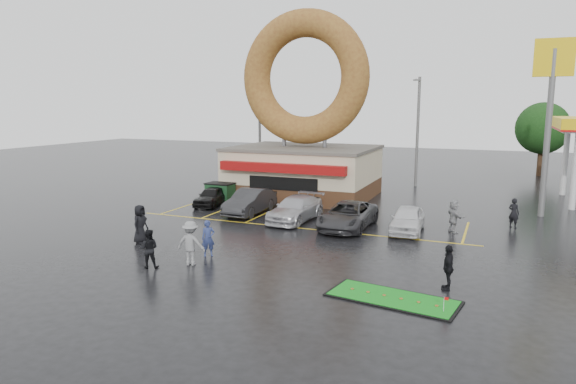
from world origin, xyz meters
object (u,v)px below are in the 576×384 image
at_px(streetlight_mid, 417,129).
at_px(car_white, 407,219).
at_px(shell_sign, 551,94).
at_px(dumpster, 220,193).
at_px(person_cameraman, 448,267).
at_px(car_silver, 296,209).
at_px(person_blue, 208,238).
at_px(car_dgrey, 250,202).
at_px(putting_green, 393,298).
at_px(car_black, 212,196).
at_px(donut_shop, 304,136).
at_px(streetlight_left, 259,127).
at_px(car_grey, 348,215).

bearing_deg(streetlight_mid, car_white, -82.67).
distance_m(shell_sign, dumpster, 21.88).
relative_size(person_cameraman, dumpster, 0.95).
relative_size(car_silver, person_blue, 2.99).
bearing_deg(streetlight_mid, car_silver, -105.77).
bearing_deg(shell_sign, car_dgrey, -159.59).
bearing_deg(putting_green, car_black, 140.19).
xyz_separation_m(shell_sign, streetlight_mid, (-9.00, 8.92, -2.60)).
xyz_separation_m(car_white, person_cameraman, (2.88, -8.24, 0.16)).
height_order(streetlight_mid, car_white, streetlight_mid).
height_order(car_silver, dumpster, car_silver).
bearing_deg(person_blue, donut_shop, 56.13).
height_order(donut_shop, streetlight_left, donut_shop).
height_order(streetlight_left, car_white, streetlight_left).
relative_size(donut_shop, car_grey, 2.59).
distance_m(car_grey, dumpster, 11.09).
xyz_separation_m(streetlight_left, car_black, (2.60, -12.84, -4.14)).
bearing_deg(streetlight_left, car_silver, -57.43).
relative_size(car_black, person_cameraman, 2.22).
xyz_separation_m(streetlight_left, putting_green, (17.27, -25.08, -4.75)).
xyz_separation_m(car_silver, car_grey, (3.36, -0.60, 0.01)).
distance_m(car_black, person_blue, 11.78).
xyz_separation_m(shell_sign, streetlight_left, (-23.00, 7.92, -2.60)).
relative_size(streetlight_left, streetlight_mid, 1.00).
relative_size(car_silver, car_white, 1.21).
xyz_separation_m(streetlight_left, streetlight_mid, (14.00, 1.00, 0.00)).
bearing_deg(car_grey, dumpster, 160.14).
bearing_deg(streetlight_left, car_grey, -50.27).
height_order(shell_sign, car_black, shell_sign).
distance_m(shell_sign, streetlight_mid, 12.93).
height_order(person_blue, putting_green, person_blue).
distance_m(streetlight_mid, car_white, 16.72).
height_order(car_white, dumpster, car_white).
distance_m(streetlight_mid, putting_green, 26.71).
bearing_deg(putting_green, person_cameraman, 46.36).
bearing_deg(car_white, streetlight_mid, 94.25).
bearing_deg(car_silver, car_dgrey, 171.99).
distance_m(car_black, putting_green, 19.12).
xyz_separation_m(streetlight_mid, dumpster, (-11.50, -12.56, -4.13)).
bearing_deg(car_grey, car_dgrey, 169.89).
relative_size(car_dgrey, putting_green, 0.99).
xyz_separation_m(streetlight_mid, putting_green, (3.27, -26.08, -4.75)).
height_order(shell_sign, car_white, shell_sign).
distance_m(car_dgrey, putting_green, 15.58).
relative_size(car_white, person_blue, 2.48).
xyz_separation_m(car_grey, putting_green, (4.40, -9.59, -0.69)).
relative_size(donut_shop, person_cameraman, 7.93).
relative_size(shell_sign, person_blue, 6.45).
relative_size(streetlight_left, car_grey, 1.73).
distance_m(car_white, person_cameraman, 8.73).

